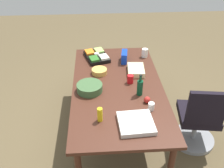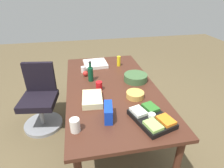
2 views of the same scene
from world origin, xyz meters
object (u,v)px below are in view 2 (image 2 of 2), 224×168
at_px(pizza_box, 95,64).
at_px(conference_table, 111,90).
at_px(chip_bowl, 135,95).
at_px(mustard_bottle, 119,61).
at_px(wine_bottle, 91,74).
at_px(sheet_cake, 92,99).
at_px(chip_bag_blue, 108,112).
at_px(office_chair, 41,103).
at_px(paper_cup, 83,70).
at_px(apple_red, 85,74).
at_px(red_solo_cup, 99,86).
at_px(veggie_tray, 151,118).
at_px(salad_bowl, 136,78).
at_px(mayo_jar, 75,125).

bearing_deg(pizza_box, conference_table, -173.47).
bearing_deg(chip_bowl, mustard_bottle, -1.08).
distance_m(mustard_bottle, wine_bottle, 0.65).
distance_m(sheet_cake, chip_bag_blue, 0.35).
distance_m(office_chair, pizza_box, 1.03).
relative_size(chip_bowl, paper_cup, 2.30).
distance_m(sheet_cake, chip_bowl, 0.50).
height_order(conference_table, sheet_cake, sheet_cake).
distance_m(apple_red, wine_bottle, 0.19).
bearing_deg(red_solo_cup, mustard_bottle, -30.26).
bearing_deg(chip_bag_blue, red_solo_cup, 1.63).
bearing_deg(conference_table, red_solo_cup, 110.22).
bearing_deg(mustard_bottle, veggie_tray, -179.57).
relative_size(salad_bowl, wine_bottle, 1.13).
bearing_deg(mayo_jar, conference_table, -32.02).
bearing_deg(apple_red, office_chair, 92.22).
relative_size(mayo_jar, chip_bag_blue, 0.59).
bearing_deg(mayo_jar, salad_bowl, -44.34).
xyz_separation_m(chip_bag_blue, wine_bottle, (0.84, 0.10, 0.03)).
height_order(mustard_bottle, wine_bottle, wine_bottle).
xyz_separation_m(salad_bowl, red_solo_cup, (-0.15, 0.52, 0.01)).
xyz_separation_m(office_chair, veggie_tray, (-1.09, -1.24, 0.40)).
xyz_separation_m(paper_cup, mayo_jar, (-1.25, 0.14, 0.02)).
relative_size(conference_table, pizza_box, 5.95).
xyz_separation_m(conference_table, paper_cup, (0.50, 0.33, 0.11)).
xyz_separation_m(apple_red, wine_bottle, (-0.16, -0.06, 0.07)).
bearing_deg(veggie_tray, office_chair, 48.68).
relative_size(mayo_jar, apple_red, 1.72).
height_order(pizza_box, veggie_tray, veggie_tray).
xyz_separation_m(sheet_cake, chip_bag_blue, (-0.32, -0.13, 0.04)).
bearing_deg(apple_red, chip_bag_blue, -171.03).
bearing_deg(red_solo_cup, wine_bottle, 16.79).
height_order(chip_bowl, mustard_bottle, mustard_bottle).
distance_m(office_chair, apple_red, 0.80).
height_order(sheet_cake, salad_bowl, salad_bowl).
xyz_separation_m(chip_bowl, veggie_tray, (-0.44, -0.03, 0.00)).
bearing_deg(chip_bowl, veggie_tray, -176.30).
bearing_deg(veggie_tray, apple_red, 26.58).
xyz_separation_m(sheet_cake, veggie_tray, (-0.44, -0.53, 0.00)).
bearing_deg(office_chair, apple_red, -87.78).
xyz_separation_m(mustard_bottle, wine_bottle, (-0.44, 0.49, 0.03)).
relative_size(mustard_bottle, chip_bag_blue, 0.73).
bearing_deg(salad_bowl, paper_cup, 59.11).
relative_size(paper_cup, mayo_jar, 0.69).
bearing_deg(sheet_cake, conference_table, -41.38).
height_order(paper_cup, mayo_jar, mayo_jar).
distance_m(conference_table, salad_bowl, 0.38).
relative_size(mustard_bottle, apple_red, 2.10).
xyz_separation_m(chip_bowl, salad_bowl, (0.40, -0.13, 0.01)).
xyz_separation_m(mustard_bottle, chip_bag_blue, (-1.28, 0.39, -0.00)).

